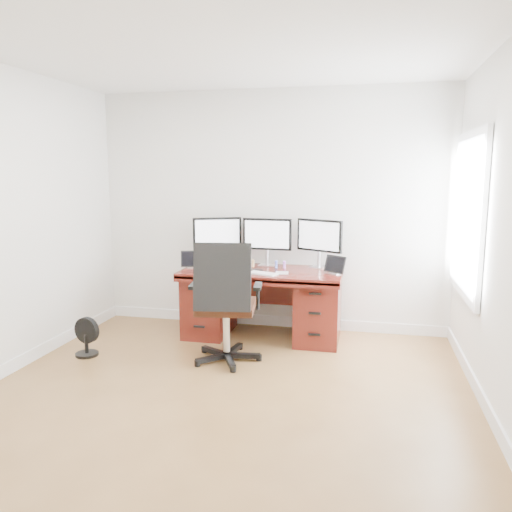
% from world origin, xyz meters
% --- Properties ---
extents(ground, '(4.50, 4.50, 0.00)m').
position_xyz_m(ground, '(0.00, 0.00, 0.00)').
color(ground, brown).
rests_on(ground, ground).
extents(back_wall, '(4.00, 0.10, 2.70)m').
position_xyz_m(back_wall, '(0.00, 2.25, 1.35)').
color(back_wall, white).
rests_on(back_wall, ground).
extents(desk, '(1.70, 0.80, 0.75)m').
position_xyz_m(desk, '(0.00, 1.83, 0.40)').
color(desk, '#551711').
rests_on(desk, ground).
extents(office_chair, '(0.70, 0.70, 1.17)m').
position_xyz_m(office_chair, '(-0.18, 1.00, 0.38)').
color(office_chair, black).
rests_on(office_chair, ground).
extents(floor_fan, '(0.27, 0.22, 0.38)m').
position_xyz_m(floor_fan, '(-1.57, 0.88, 0.19)').
color(floor_fan, black).
rests_on(floor_fan, ground).
extents(monitor_left, '(0.51, 0.27, 0.53)m').
position_xyz_m(monitor_left, '(-0.58, 2.07, 1.09)').
color(monitor_left, silver).
rests_on(monitor_left, desk).
extents(monitor_center, '(0.55, 0.15, 0.53)m').
position_xyz_m(monitor_center, '(-0.00, 2.07, 1.09)').
color(monitor_center, silver).
rests_on(monitor_center, desk).
extents(monitor_right, '(0.51, 0.27, 0.53)m').
position_xyz_m(monitor_right, '(0.58, 2.07, 1.09)').
color(monitor_right, silver).
rests_on(monitor_right, desk).
extents(tablet_left, '(0.25, 0.14, 0.19)m').
position_xyz_m(tablet_left, '(-0.78, 1.75, 0.84)').
color(tablet_left, silver).
rests_on(tablet_left, desk).
extents(tablet_right, '(0.24, 0.19, 0.19)m').
position_xyz_m(tablet_right, '(0.77, 1.75, 0.84)').
color(tablet_right, silver).
rests_on(tablet_right, desk).
extents(keyboard, '(0.34, 0.23, 0.01)m').
position_xyz_m(keyboard, '(0.05, 1.58, 0.76)').
color(keyboard, white).
rests_on(keyboard, desk).
extents(trackpad, '(0.15, 0.15, 0.01)m').
position_xyz_m(trackpad, '(0.24, 1.67, 0.76)').
color(trackpad, silver).
rests_on(trackpad, desk).
extents(drawing_tablet, '(0.24, 0.17, 0.01)m').
position_xyz_m(drawing_tablet, '(-0.30, 1.64, 0.76)').
color(drawing_tablet, black).
rests_on(drawing_tablet, desk).
extents(phone, '(0.14, 0.09, 0.01)m').
position_xyz_m(phone, '(-0.06, 1.79, 0.76)').
color(phone, black).
rests_on(phone, desk).
extents(figurine_brown, '(0.03, 0.03, 0.09)m').
position_xyz_m(figurine_brown, '(-0.37, 1.95, 0.80)').
color(figurine_brown, brown).
rests_on(figurine_brown, desk).
extents(figurine_pink, '(0.03, 0.03, 0.09)m').
position_xyz_m(figurine_pink, '(-0.26, 1.95, 0.80)').
color(figurine_pink, pink).
rests_on(figurine_pink, desk).
extents(figurine_yellow, '(0.03, 0.03, 0.09)m').
position_xyz_m(figurine_yellow, '(-0.13, 1.95, 0.80)').
color(figurine_yellow, tan).
rests_on(figurine_yellow, desk).
extents(figurine_blue, '(0.03, 0.03, 0.09)m').
position_xyz_m(figurine_blue, '(0.13, 1.95, 0.80)').
color(figurine_blue, '#5B7BF1').
rests_on(figurine_blue, desk).
extents(figurine_purple, '(0.03, 0.03, 0.09)m').
position_xyz_m(figurine_purple, '(0.22, 1.95, 0.80)').
color(figurine_purple, '#BA70E7').
rests_on(figurine_purple, desk).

